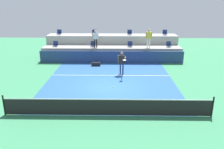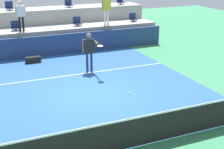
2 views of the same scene
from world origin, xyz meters
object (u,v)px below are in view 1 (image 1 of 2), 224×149
Objects in this scene: equipment_bag at (96,64)px; stadium_chair_lower_right at (130,45)px; stadium_chair_lower_far_left at (56,44)px; spectator_in_grey at (96,37)px; stadium_chair_lower_left at (93,44)px; tennis_ball at (113,88)px; stadium_chair_upper_right at (130,33)px; stadium_chair_upper_far_right at (165,33)px; spectator_in_white at (149,36)px; stadium_chair_lower_far_right at (169,45)px; stadium_chair_upper_far_left at (59,33)px; tennis_player at (122,61)px; stadium_chair_upper_left at (94,33)px.

stadium_chair_lower_right is at bearing 35.96° from equipment_bag.
spectator_in_grey is (3.85, -0.38, 0.75)m from stadium_chair_lower_far_left.
stadium_chair_lower_far_left and stadium_chair_lower_left have the same top height.
stadium_chair_lower_left is 7.65× the size of tennis_ball.
stadium_chair_lower_far_left is 7.37m from stadium_chair_upper_right.
tennis_ball is (1.73, -9.49, -1.22)m from spectator_in_grey.
stadium_chair_upper_far_right is 2.89m from spectator_in_white.
stadium_chair_lower_far_right is 10.89m from stadium_chair_upper_far_left.
tennis_player is (6.19, -4.56, -0.37)m from stadium_chair_lower_far_left.
stadium_chair_upper_right is 6.54m from tennis_player.
stadium_chair_lower_right is at bearing 0.00° from stadium_chair_lower_left.
stadium_chair_lower_far_right is 0.32× the size of spectator_in_grey.
spectator_in_grey is (-3.25, -2.18, -0.10)m from stadium_chair_upper_right.
tennis_player is 1.10× the size of spectator_in_grey.
stadium_chair_lower_far_right is at bearing 18.33° from equipment_bag.
stadium_chair_upper_far_right is at bearing 14.27° from stadium_chair_lower_left.
equipment_bag is (0.47, -4.02, -2.16)m from stadium_chair_upper_left.
stadium_chair_lower_far_left is 3.56m from stadium_chair_lower_left.
stadium_chair_upper_far_right is 0.32× the size of spectator_in_grey.
spectator_in_grey is at bearing -53.28° from stadium_chair_lower_left.
stadium_chair_upper_far_right is (7.11, 0.00, 0.00)m from stadium_chair_upper_left.
stadium_chair_lower_left reaches higher than equipment_bag.
equipment_bag is at bearing 132.90° from tennis_player.
stadium_chair_lower_far_left is 7.70m from tennis_player.
stadium_chair_lower_far_left is 4.76m from equipment_bag.
stadium_chair_lower_far_left is at bearing 151.05° from equipment_bag.
stadium_chair_upper_right is at bearing 26.96° from stadium_chair_lower_left.
spectator_in_grey is at bearing -29.50° from stadium_chair_upper_far_left.
stadium_chair_upper_far_right reaches higher than tennis_player.
stadium_chair_upper_right is 1.00× the size of stadium_chair_upper_far_right.
tennis_player is 26.13× the size of tennis_ball.
tennis_ball is at bearing -78.46° from stadium_chair_lower_left.
spectator_in_grey is 4.90m from spectator_in_white.
stadium_chair_upper_far_right is (7.08, 1.80, 0.85)m from stadium_chair_lower_left.
stadium_chair_upper_left is 7.11m from stadium_chair_upper_far_right.
stadium_chair_upper_far_left is 10.65m from stadium_chair_upper_far_right.
stadium_chair_lower_right is (7.06, 0.00, 0.00)m from stadium_chair_lower_far_left.
stadium_chair_upper_far_left is at bearing 166.00° from spectator_in_white.
spectator_in_white is (1.65, -2.18, -0.02)m from stadium_chair_upper_right.
stadium_chair_upper_left is 0.32× the size of spectator_in_grey.
stadium_chair_lower_far_right is at bearing 0.00° from stadium_chair_lower_left.
spectator_in_white is (1.68, -0.38, 0.83)m from stadium_chair_lower_right.
stadium_chair_upper_far_left is 1.00× the size of stadium_chair_upper_right.
stadium_chair_upper_far_left is 0.30× the size of spectator_in_white.
stadium_chair_upper_left is (-3.53, 1.80, 0.85)m from stadium_chair_lower_right.
stadium_chair_upper_far_right reaches higher than stadium_chair_lower_right.
stadium_chair_upper_far_right is (10.65, 0.00, 0.00)m from stadium_chair_upper_far_left.
spectator_in_white reaches higher than stadium_chair_upper_far_left.
stadium_chair_lower_far_left is 10.82m from stadium_chair_upper_far_right.
stadium_chair_lower_far_right is 7.17m from equipment_bag.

